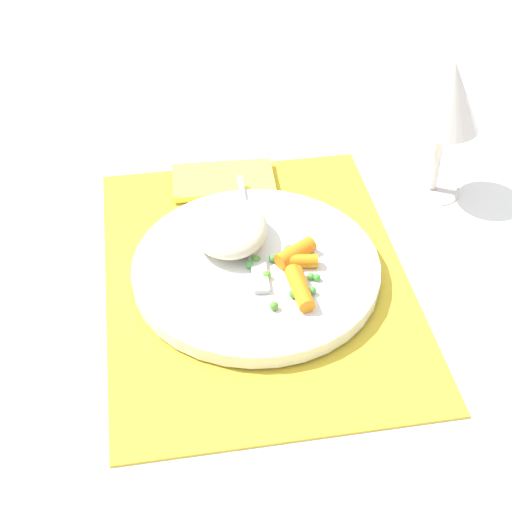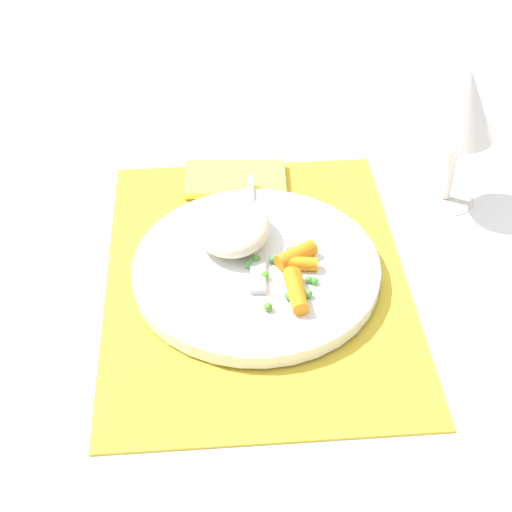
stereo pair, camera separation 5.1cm
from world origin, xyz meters
name	(u,v)px [view 1 (the left image)]	position (x,y,z in m)	size (l,w,h in m)	color
ground_plane	(256,278)	(0.00, 0.00, 0.00)	(2.40, 2.40, 0.00)	white
placemat	(256,276)	(0.00, 0.00, 0.00)	(0.42, 0.32, 0.01)	gold
plate	(256,269)	(0.00, 0.00, 0.01)	(0.26, 0.26, 0.02)	white
rice_mound	(228,227)	(-0.04, -0.02, 0.04)	(0.10, 0.08, 0.04)	beige
carrot_portion	(299,274)	(0.03, 0.04, 0.03)	(0.10, 0.05, 0.02)	orange
pea_scatter	(279,272)	(0.02, 0.02, 0.03)	(0.09, 0.07, 0.01)	#529D3E
fork	(253,242)	(-0.03, 0.00, 0.02)	(0.20, 0.02, 0.01)	silver
wine_glass	(449,99)	(-0.12, 0.24, 0.13)	(0.08, 0.08, 0.17)	silver
napkin	(223,180)	(-0.17, -0.01, 0.01)	(0.07, 0.12, 0.01)	#EAE54C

